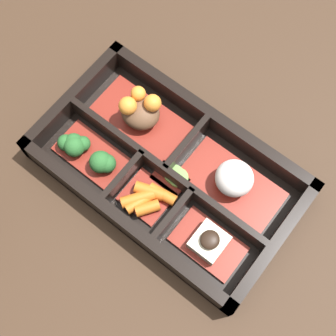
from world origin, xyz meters
TOP-DOWN VIEW (x-y plane):
  - ground_plane at (0.00, 0.00)m, footprint 3.00×3.00m
  - bento_base at (0.00, 0.00)m, footprint 0.33×0.19m
  - bento_rim at (0.00, -0.00)m, footprint 0.33×0.19m
  - bowl_stew at (-0.08, 0.04)m, footprint 0.13×0.07m
  - bowl_rice at (0.08, 0.04)m, footprint 0.13×0.07m
  - bowl_greens at (-0.09, -0.05)m, footprint 0.09×0.05m
  - bowl_carrots at (0.00, -0.05)m, footprint 0.06×0.06m
  - bowl_tofu at (0.10, -0.04)m, footprint 0.09×0.05m
  - bowl_pickles at (0.01, -0.00)m, footprint 0.04×0.03m

SIDE VIEW (x-z plane):
  - ground_plane at x=0.00m, z-range 0.00..0.00m
  - bento_base at x=0.00m, z-range 0.00..0.01m
  - bowl_pickles at x=0.01m, z-range 0.01..0.02m
  - bowl_carrots at x=0.00m, z-range 0.01..0.03m
  - bowl_tofu at x=0.10m, z-range 0.00..0.04m
  - bento_rim at x=0.00m, z-range 0.00..0.04m
  - bowl_greens at x=-0.09m, z-range 0.01..0.04m
  - bowl_rice at x=0.08m, z-range 0.01..0.05m
  - bowl_stew at x=-0.08m, z-range 0.00..0.06m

